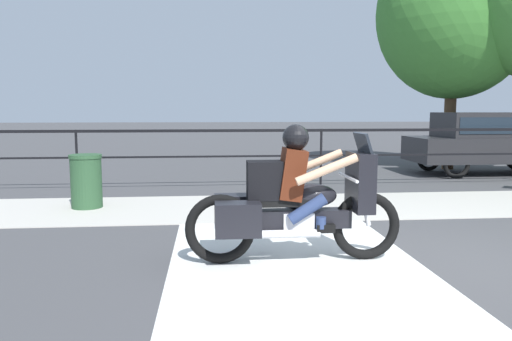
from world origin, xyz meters
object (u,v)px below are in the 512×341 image
tree_behind_sign (455,14)px  parked_car (486,139)px  motorcycle (293,201)px  trash_bin (86,181)px

tree_behind_sign → parked_car: bearing=-68.7°
motorcycle → tree_behind_sign: (5.82, 8.14, 3.59)m
parked_car → trash_bin: (-9.28, -3.67, -0.44)m
motorcycle → parked_car: bearing=44.0°
parked_car → tree_behind_sign: (-0.45, 1.15, 3.37)m
trash_bin → tree_behind_sign: (8.84, 4.82, 3.81)m
tree_behind_sign → trash_bin: bearing=-151.4°
motorcycle → trash_bin: 4.49m
motorcycle → trash_bin: (-3.01, 3.32, -0.22)m
parked_car → trash_bin: parked_car is taller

